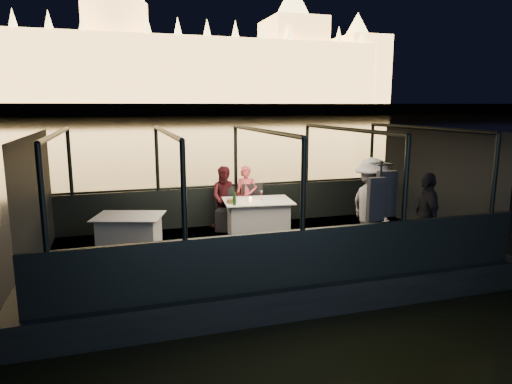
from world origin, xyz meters
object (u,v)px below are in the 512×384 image
object	(u,v)px
dining_table_aft	(129,230)
chair_port_right	(255,210)
chair_port_left	(227,210)
passenger_dark	(426,214)
coat_stand	(379,218)
person_woman_coral	(246,195)
person_man_maroon	(226,196)
dining_table_central	(258,218)
wine_bottle	(234,198)
passenger_stripe	(371,210)

from	to	relation	value
dining_table_aft	chair_port_right	xyz separation A→B (m)	(2.77, 0.67, 0.06)
chair_port_left	passenger_dark	distance (m)	4.25
coat_stand	person_woman_coral	size ratio (longest dim) A/B	1.33
chair_port_right	person_man_maroon	world-z (taller)	person_man_maroon
dining_table_aft	coat_stand	bearing A→B (deg)	-31.20
person_woman_coral	coat_stand	bearing A→B (deg)	-46.85
dining_table_aft	chair_port_left	size ratio (longest dim) A/B	1.34
coat_stand	passenger_dark	distance (m)	1.12
dining_table_central	wine_bottle	size ratio (longest dim) A/B	4.52
dining_table_aft	wine_bottle	bearing A→B (deg)	-2.78
wine_bottle	chair_port_right	bearing A→B (deg)	48.67
dining_table_aft	coat_stand	distance (m)	4.69
chair_port_left	person_woman_coral	xyz separation A→B (m)	(0.50, 0.13, 0.30)
coat_stand	wine_bottle	bearing A→B (deg)	129.43
dining_table_central	chair_port_right	world-z (taller)	chair_port_right
passenger_dark	coat_stand	bearing A→B (deg)	-61.57
chair_port_left	person_woman_coral	bearing A→B (deg)	39.92
dining_table_aft	chair_port_right	distance (m)	2.85
person_man_maroon	dining_table_central	bearing A→B (deg)	-37.07
coat_stand	dining_table_aft	bearing A→B (deg)	148.80
coat_stand	dining_table_central	bearing A→B (deg)	116.28
person_woman_coral	passenger_dark	xyz separation A→B (m)	(2.46, -3.16, 0.10)
chair_port_left	coat_stand	distance (m)	3.75
chair_port_right	wine_bottle	bearing A→B (deg)	-126.82
chair_port_right	passenger_dark	world-z (taller)	passenger_dark
dining_table_aft	person_man_maroon	xyz separation A→B (m)	(2.15, 0.95, 0.36)
dining_table_central	coat_stand	world-z (taller)	coat_stand
person_woman_coral	person_man_maroon	size ratio (longest dim) A/B	0.99
chair_port_right	wine_bottle	xyz separation A→B (m)	(-0.68, -0.78, 0.47)
dining_table_aft	passenger_dark	distance (m)	5.58
dining_table_central	person_man_maroon	size ratio (longest dim) A/B	1.01
person_man_maroon	passenger_dark	world-z (taller)	passenger_dark
chair_port_right	person_man_maroon	bearing A→B (deg)	160.01
chair_port_right	passenger_stripe	bearing A→B (deg)	-51.00
chair_port_right	coat_stand	distance (m)	3.35
person_man_maroon	passenger_dark	distance (m)	4.33
coat_stand	passenger_stripe	bearing A→B (deg)	66.45
chair_port_left	passenger_stripe	world-z (taller)	passenger_stripe
dining_table_aft	chair_port_left	bearing A→B (deg)	20.73
person_woman_coral	person_man_maroon	distance (m)	0.48
chair_port_right	passenger_dark	size ratio (longest dim) A/B	0.62
chair_port_left	chair_port_right	world-z (taller)	chair_port_right
dining_table_central	passenger_stripe	distance (m)	2.52
chair_port_left	chair_port_right	distance (m)	0.64
coat_stand	passenger_stripe	world-z (taller)	coat_stand
chair_port_right	passenger_dark	distance (m)	3.73
passenger_stripe	chair_port_left	bearing A→B (deg)	44.81
chair_port_left	dining_table_aft	bearing A→B (deg)	-134.43
dining_table_aft	wine_bottle	distance (m)	2.16
passenger_stripe	coat_stand	bearing A→B (deg)	159.01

